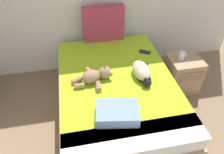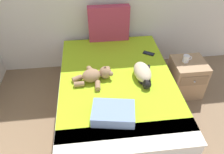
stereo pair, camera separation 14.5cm
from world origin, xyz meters
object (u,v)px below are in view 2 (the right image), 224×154
Objects in this scene: bed at (117,95)px; throw_pillow at (113,113)px; mug at (186,59)px; cell_phone at (149,53)px; cat at (143,73)px; nightstand at (186,77)px; patterned_cushion at (109,24)px; teddy_bear at (95,75)px.

throw_pillow is at bearing -101.23° from bed.
throw_pillow reaches higher than mug.
mug reaches higher than cell_phone.
mug is at bearing 24.31° from cat.
cell_phone is at bearing 156.54° from nightstand.
bed is 1.03m from patterned_cushion.
cell_phone is (0.49, -0.43, -0.25)m from patterned_cushion.
teddy_bear is (-0.25, 0.01, 0.33)m from bed.
teddy_bear is 2.90× the size of cell_phone.
cat is at bearing 52.85° from throw_pillow.
teddy_bear is 0.86m from cell_phone.
cell_phone is (0.19, 0.48, -0.07)m from cat.
cell_phone reaches higher than bed.
throw_pillow is at bearing -141.73° from mug.
nightstand is 0.30m from mug.
patterned_cushion is at bearing 146.86° from nightstand.
cat is at bearing -4.03° from teddy_bear.
patterned_cushion is 4.73× the size of mug.
patterned_cushion is 3.47× the size of cell_phone.
bed is at bearing 175.51° from cat.
cell_phone is at bearing 31.17° from teddy_bear.
bed reaches higher than nightstand.
throw_pillow is at bearing -76.65° from teddy_bear.
mug reaches higher than bed.
teddy_bear is at bearing 175.97° from cat.
cell_phone is at bearing 68.02° from cat.
patterned_cushion is at bearing 107.90° from cat.
cat is 2.62× the size of cell_phone.
patterned_cushion is at bearing 138.76° from cell_phone.
cat reaches higher than nightstand.
bed is at bearing -136.76° from cell_phone.
throw_pillow is 1.32m from mug.
bed is 3.82× the size of nightstand.
bed is 0.72m from cell_phone.
cat is (0.29, -0.02, 0.34)m from bed.
throw_pillow is at bearing -120.52° from cell_phone.
patterned_cushion is 1.14m from mug.
mug is (1.17, 0.25, -0.04)m from teddy_bear.
nightstand is at bearing -33.14° from patterned_cushion.
cat reaches higher than mug.
cat is 0.82m from nightstand.
teddy_bear is at bearing -148.83° from cell_phone.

